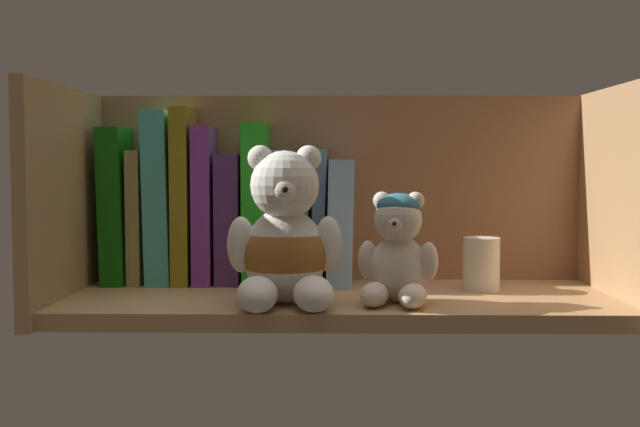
# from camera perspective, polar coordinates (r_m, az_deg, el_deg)

# --- Properties ---
(shelf_board) EXTENTS (0.65, 0.26, 0.02)m
(shelf_board) POSITION_cam_1_polar(r_m,az_deg,el_deg) (0.95, 1.51, -6.55)
(shelf_board) COLOR tan
(shelf_board) RESTS_ON ground
(shelf_back_panel) EXTENTS (0.68, 0.01, 0.27)m
(shelf_back_panel) POSITION_cam_1_polar(r_m,az_deg,el_deg) (1.07, 1.45, 1.35)
(shelf_back_panel) COLOR #8F5E3E
(shelf_back_panel) RESTS_ON ground
(shelf_side_panel_left) EXTENTS (0.02, 0.28, 0.27)m
(shelf_side_panel_left) POSITION_cam_1_polar(r_m,az_deg,el_deg) (1.00, -18.16, 1.00)
(shelf_side_panel_left) COLOR tan
(shelf_side_panel_left) RESTS_ON ground
(shelf_side_panel_right) EXTENTS (0.02, 0.28, 0.27)m
(shelf_side_panel_right) POSITION_cam_1_polar(r_m,az_deg,el_deg) (1.00, 21.08, 0.95)
(shelf_side_panel_right) COLOR tan
(shelf_side_panel_right) RESTS_ON ground
(book_0) EXTENTS (0.03, 0.12, 0.21)m
(book_0) POSITION_cam_1_polar(r_m,az_deg,el_deg) (1.09, -14.39, 0.59)
(book_0) COLOR #0F590D
(book_0) RESTS_ON shelf_board
(book_1) EXTENTS (0.02, 0.11, 0.18)m
(book_1) POSITION_cam_1_polar(r_m,az_deg,el_deg) (1.08, -12.91, -0.20)
(book_1) COLOR olive
(book_1) RESTS_ON shelf_board
(book_2) EXTENTS (0.04, 0.11, 0.23)m
(book_2) POSITION_cam_1_polar(r_m,az_deg,el_deg) (1.07, -11.41, 1.19)
(book_2) COLOR teal
(book_2) RESTS_ON shelf_board
(book_3) EXTENTS (0.02, 0.12, 0.23)m
(book_3) POSITION_cam_1_polar(r_m,az_deg,el_deg) (1.07, -9.74, 1.29)
(book_3) COLOR olive
(book_3) RESTS_ON shelf_board
(book_4) EXTENTS (0.02, 0.12, 0.21)m
(book_4) POSITION_cam_1_polar(r_m,az_deg,el_deg) (1.06, -8.27, 0.63)
(book_4) COLOR #753295
(book_4) RESTS_ON shelf_board
(book_5) EXTENTS (0.03, 0.11, 0.17)m
(book_5) POSITION_cam_1_polar(r_m,az_deg,el_deg) (1.06, -6.52, -0.35)
(book_5) COLOR #4D275F
(book_5) RESTS_ON shelf_board
(book_6) EXTENTS (0.03, 0.13, 0.21)m
(book_6) POSITION_cam_1_polar(r_m,az_deg,el_deg) (1.05, -4.58, 0.71)
(book_6) COLOR #1FA01C
(book_6) RESTS_ON shelf_board
(book_7) EXTENTS (0.03, 0.12, 0.18)m
(book_7) POSITION_cam_1_polar(r_m,az_deg,el_deg) (1.05, -2.79, -0.20)
(book_7) COLOR slate
(book_7) RESTS_ON shelf_board
(book_8) EXTENTS (0.02, 0.13, 0.17)m
(book_8) POSITION_cam_1_polar(r_m,az_deg,el_deg) (1.05, -1.31, -0.36)
(book_8) COLOR #3B5B78
(book_8) RESTS_ON shelf_board
(book_9) EXTENTS (0.02, 0.11, 0.18)m
(book_9) POSITION_cam_1_polar(r_m,az_deg,el_deg) (1.05, -0.08, -0.17)
(book_9) COLOR slate
(book_9) RESTS_ON shelf_board
(book_10) EXTENTS (0.04, 0.14, 0.17)m
(book_10) POSITION_cam_1_polar(r_m,az_deg,el_deg) (1.05, 1.51, -0.55)
(book_10) COLOR #82A7CA
(book_10) RESTS_ON shelf_board
(teddy_bear_larger) EXTENTS (0.13, 0.14, 0.18)m
(teddy_bear_larger) POSITION_cam_1_polar(r_m,az_deg,el_deg) (0.88, -2.60, -2.12)
(teddy_bear_larger) COLOR white
(teddy_bear_larger) RESTS_ON shelf_board
(teddy_bear_smaller) EXTENTS (0.10, 0.10, 0.13)m
(teddy_bear_smaller) POSITION_cam_1_polar(r_m,az_deg,el_deg) (0.89, 5.71, -2.72)
(teddy_bear_smaller) COLOR beige
(teddy_bear_smaller) RESTS_ON shelf_board
(pillar_candle) EXTENTS (0.05, 0.05, 0.07)m
(pillar_candle) POSITION_cam_1_polar(r_m,az_deg,el_deg) (1.00, 11.74, -3.64)
(pillar_candle) COLOR silver
(pillar_candle) RESTS_ON shelf_board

